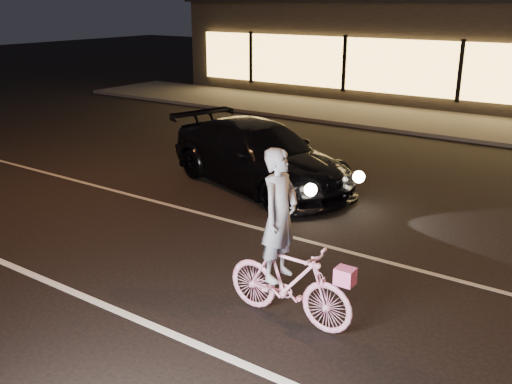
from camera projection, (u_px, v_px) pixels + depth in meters
The scene contains 7 objects.
ground at pixel (179, 266), 8.98m from camera, with size 90.00×90.00×0.00m, color black.
lane_stripe_near at pixel (106, 306), 7.81m from camera, with size 60.00×0.12×0.01m, color silver.
lane_stripe_far at pixel (252, 227), 10.54m from camera, with size 60.00×0.10×0.01m, color gray.
sidewalk at pixel (439, 123), 19.10m from camera, with size 30.00×4.00×0.12m, color #383533.
storefront at pixel (491, 48), 23.09m from camera, with size 25.40×8.42×4.20m.
cyclist at pixel (286, 262), 7.25m from camera, with size 1.82×0.63×2.29m.
sedan at pixel (259, 155), 12.65m from camera, with size 5.29×3.38×1.43m.
Camera 1 is at (5.62, -6.01, 3.98)m, focal length 40.00 mm.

